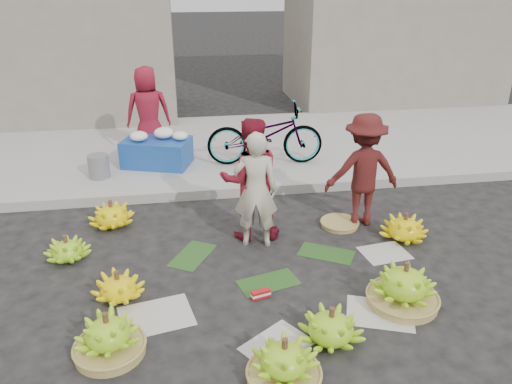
{
  "coord_description": "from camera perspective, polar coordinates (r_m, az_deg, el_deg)",
  "views": [
    {
      "loc": [
        -0.94,
        -4.71,
        3.12
      ],
      "look_at": [
        -0.1,
        0.68,
        0.7
      ],
      "focal_mm": 35.0,
      "sensor_mm": 36.0,
      "label": 1
    }
  ],
  "objects": [
    {
      "name": "incense_stack",
      "position": [
        5.29,
        0.55,
        -11.6
      ],
      "size": [
        0.22,
        0.12,
        0.08
      ],
      "primitive_type": "cube",
      "rotation": [
        0.0,
        0.0,
        0.26
      ],
      "color": "red",
      "rests_on": "ground"
    },
    {
      "name": "vendor_cream",
      "position": [
        5.94,
        -0.05,
        0.2
      ],
      "size": [
        0.58,
        0.43,
        1.46
      ],
      "primitive_type": "imported",
      "rotation": [
        0.0,
        0.0,
        2.97
      ],
      "color": "beige",
      "rests_on": "ground"
    },
    {
      "name": "basket_spare",
      "position": [
        6.77,
        9.52,
        -3.61
      ],
      "size": [
        0.54,
        0.54,
        0.06
      ],
      "primitive_type": "cylinder",
      "rotation": [
        0.0,
        0.0,
        -0.11
      ],
      "color": "olive",
      "rests_on": "ground"
    },
    {
      "name": "flower_vendor",
      "position": [
        8.9,
        -12.22,
        8.95
      ],
      "size": [
        0.81,
        0.57,
        1.56
      ],
      "primitive_type": "imported",
      "rotation": [
        0.0,
        0.0,
        3.24
      ],
      "color": "maroon",
      "rests_on": "sidewalk"
    },
    {
      "name": "banana_bunch_7",
      "position": [
        6.89,
        -16.16,
        -2.51
      ],
      "size": [
        0.69,
        0.69,
        0.37
      ],
      "rotation": [
        0.0,
        0.0,
        0.18
      ],
      "color": "#FFE80C",
      "rests_on": "ground"
    },
    {
      "name": "vendor_red",
      "position": [
        6.12,
        -0.66,
        1.43
      ],
      "size": [
        0.77,
        0.6,
        1.56
      ],
      "primitive_type": "imported",
      "rotation": [
        0.0,
        0.0,
        3.12
      ],
      "color": "maroon",
      "rests_on": "ground"
    },
    {
      "name": "banana_bunch_3",
      "position": [
        4.75,
        8.56,
        -14.96
      ],
      "size": [
        0.65,
        0.65,
        0.36
      ],
      "rotation": [
        0.0,
        0.0,
        -0.14
      ],
      "color": "#7BC31B",
      "rests_on": "ground"
    },
    {
      "name": "banana_leaves",
      "position": [
        5.87,
        0.74,
        -8.12
      ],
      "size": [
        2.0,
        1.0,
        0.0
      ],
      "primitive_type": null,
      "color": "#1F4717",
      "rests_on": "ground"
    },
    {
      "name": "building_left",
      "position": [
        12.34,
        -24.28,
        16.73
      ],
      "size": [
        6.0,
        3.0,
        4.0
      ],
      "primitive_type": "cube",
      "color": "gray",
      "rests_on": "sidewalk"
    },
    {
      "name": "ground",
      "position": [
        5.72,
        2.08,
        -9.12
      ],
      "size": [
        80.0,
        80.0,
        0.0
      ],
      "primitive_type": "plane",
      "color": "black",
      "rests_on": "ground"
    },
    {
      "name": "banana_bunch_0",
      "position": [
        5.42,
        -15.48,
        -10.43
      ],
      "size": [
        0.56,
        0.56,
        0.33
      ],
      "rotation": [
        0.0,
        0.0,
        -0.11
      ],
      "color": "#FFE80C",
      "rests_on": "ground"
    },
    {
      "name": "sidewalk",
      "position": [
        9.56,
        -2.77,
        5.22
      ],
      "size": [
        40.0,
        4.0,
        0.12
      ],
      "primitive_type": "cube",
      "color": "#989690",
      "rests_on": "ground"
    },
    {
      "name": "banana_bunch_5",
      "position": [
        6.58,
        16.63,
        -3.92
      ],
      "size": [
        0.74,
        0.74,
        0.36
      ],
      "rotation": [
        0.0,
        0.0,
        0.36
      ],
      "color": "#FFE80C",
      "rests_on": "ground"
    },
    {
      "name": "banana_bunch_1",
      "position": [
        4.73,
        -16.53,
        -15.57
      ],
      "size": [
        0.65,
        0.65,
        0.43
      ],
      "rotation": [
        0.0,
        0.0,
        0.23
      ],
      "color": "olive",
      "rests_on": "ground"
    },
    {
      "name": "bicycle",
      "position": [
        8.37,
        1.03,
        6.6
      ],
      "size": [
        0.82,
        1.98,
        1.02
      ],
      "primitive_type": "imported",
      "rotation": [
        0.0,
        0.0,
        1.49
      ],
      "color": "gray",
      "rests_on": "sidewalk"
    },
    {
      "name": "grey_bucket",
      "position": [
        8.25,
        -17.53,
        2.82
      ],
      "size": [
        0.32,
        0.32,
        0.37
      ],
      "primitive_type": "cylinder",
      "color": "slate",
      "rests_on": "sidewalk"
    },
    {
      "name": "banana_bunch_2",
      "position": [
        4.32,
        3.25,
        -18.96
      ],
      "size": [
        0.66,
        0.66,
        0.43
      ],
      "rotation": [
        0.0,
        0.0,
        0.29
      ],
      "color": "olive",
      "rests_on": "ground"
    },
    {
      "name": "banana_bunch_6",
      "position": [
        6.28,
        -20.79,
        -6.15
      ],
      "size": [
        0.55,
        0.55,
        0.32
      ],
      "rotation": [
        0.0,
        0.0,
        -0.13
      ],
      "color": "#7BC31B",
      "rests_on": "ground"
    },
    {
      "name": "man_striped",
      "position": [
        6.6,
        12.16,
        2.4
      ],
      "size": [
        0.99,
        0.58,
        1.51
      ],
      "primitive_type": "imported",
      "rotation": [
        0.0,
        0.0,
        3.12
      ],
      "color": "maroon",
      "rests_on": "ground"
    },
    {
      "name": "curb",
      "position": [
        7.61,
        -1.02,
        0.32
      ],
      "size": [
        40.0,
        0.25,
        0.15
      ],
      "primitive_type": "cube",
      "color": "#989690",
      "rests_on": "ground"
    },
    {
      "name": "banana_bunch_4",
      "position": [
        5.33,
        16.56,
        -10.26
      ],
      "size": [
        0.73,
        0.73,
        0.48
      ],
      "rotation": [
        0.0,
        0.0,
        -0.16
      ],
      "color": "olive",
      "rests_on": "ground"
    },
    {
      "name": "flower_table",
      "position": [
        8.53,
        -11.22,
        4.69
      ],
      "size": [
        1.23,
        0.98,
        0.62
      ],
      "rotation": [
        0.0,
        0.0,
        -0.33
      ],
      "color": "navy",
      "rests_on": "sidewalk"
    },
    {
      "name": "newspaper_scatter",
      "position": [
        5.08,
        3.82,
        -13.93
      ],
      "size": [
        3.2,
        1.8,
        0.0
      ],
      "primitive_type": null,
      "color": "beige",
      "rests_on": "ground"
    }
  ]
}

